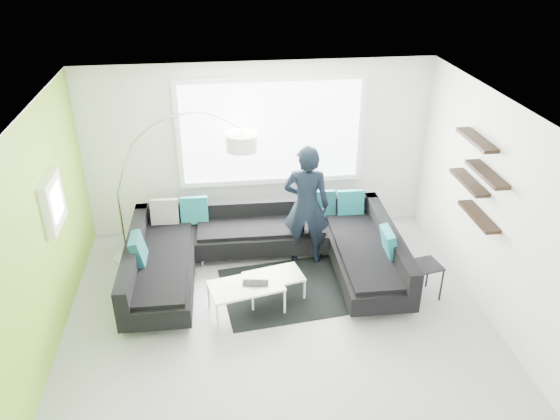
{
  "coord_description": "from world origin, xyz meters",
  "views": [
    {
      "loc": [
        -0.69,
        -5.6,
        4.65
      ],
      "look_at": [
        0.14,
        0.9,
        1.14
      ],
      "focal_mm": 35.0,
      "sensor_mm": 36.0,
      "label": 1
    }
  ],
  "objects_px": {
    "person": "(306,205)",
    "laptop": "(255,285)",
    "sectional_sofa": "(264,256)",
    "coffee_table": "(260,291)",
    "arc_lamp": "(117,193)",
    "side_table": "(424,280)"
  },
  "relations": [
    {
      "from": "coffee_table",
      "to": "person",
      "type": "bearing_deg",
      "value": 39.43
    },
    {
      "from": "coffee_table",
      "to": "person",
      "type": "xyz_separation_m",
      "value": [
        0.79,
        1.0,
        0.73
      ]
    },
    {
      "from": "side_table",
      "to": "person",
      "type": "bearing_deg",
      "value": 142.35
    },
    {
      "from": "side_table",
      "to": "laptop",
      "type": "relative_size",
      "value": 1.4
    },
    {
      "from": "sectional_sofa",
      "to": "coffee_table",
      "type": "bearing_deg",
      "value": -100.03
    },
    {
      "from": "person",
      "to": "arc_lamp",
      "type": "bearing_deg",
      "value": 5.8
    },
    {
      "from": "side_table",
      "to": "laptop",
      "type": "xyz_separation_m",
      "value": [
        -2.33,
        -0.04,
        0.15
      ]
    },
    {
      "from": "sectional_sofa",
      "to": "side_table",
      "type": "height_order",
      "value": "sectional_sofa"
    },
    {
      "from": "arc_lamp",
      "to": "person",
      "type": "xyz_separation_m",
      "value": [
        2.73,
        -0.35,
        -0.2
      ]
    },
    {
      "from": "coffee_table",
      "to": "person",
      "type": "relative_size",
      "value": 0.66
    },
    {
      "from": "sectional_sofa",
      "to": "arc_lamp",
      "type": "xyz_separation_m",
      "value": [
        -2.07,
        0.76,
        0.77
      ]
    },
    {
      "from": "side_table",
      "to": "laptop",
      "type": "height_order",
      "value": "side_table"
    },
    {
      "from": "coffee_table",
      "to": "arc_lamp",
      "type": "relative_size",
      "value": 0.54
    },
    {
      "from": "arc_lamp",
      "to": "sectional_sofa",
      "type": "bearing_deg",
      "value": -20.97
    },
    {
      "from": "sectional_sofa",
      "to": "arc_lamp",
      "type": "relative_size",
      "value": 1.71
    },
    {
      "from": "person",
      "to": "laptop",
      "type": "relative_size",
      "value": 5.02
    },
    {
      "from": "coffee_table",
      "to": "arc_lamp",
      "type": "height_order",
      "value": "arc_lamp"
    },
    {
      "from": "person",
      "to": "sectional_sofa",
      "type": "bearing_deg",
      "value": 44.26
    },
    {
      "from": "laptop",
      "to": "sectional_sofa",
      "type": "bearing_deg",
      "value": 85.1
    },
    {
      "from": "arc_lamp",
      "to": "person",
      "type": "distance_m",
      "value": 2.76
    },
    {
      "from": "sectional_sofa",
      "to": "coffee_table",
      "type": "xyz_separation_m",
      "value": [
        -0.12,
        -0.6,
        -0.16
      ]
    },
    {
      "from": "side_table",
      "to": "laptop",
      "type": "distance_m",
      "value": 2.33
    }
  ]
}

